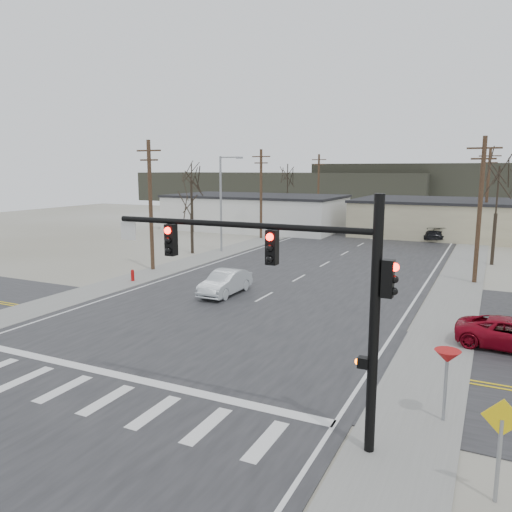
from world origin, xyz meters
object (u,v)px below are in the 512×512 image
(sedan_crossing, at_px, (225,282))
(fire_hydrant, at_px, (133,275))
(car_far_a, at_px, (429,232))
(car_far_b, at_px, (354,215))
(traffic_signal_mast, at_px, (307,283))

(sedan_crossing, bearing_deg, fire_hydrant, 176.62)
(fire_hydrant, xyz_separation_m, car_far_a, (16.14, 31.35, 0.44))
(car_far_a, height_order, car_far_b, car_far_a)
(traffic_signal_mast, relative_size, car_far_b, 2.07)
(sedan_crossing, distance_m, car_far_a, 32.91)
(sedan_crossing, relative_size, car_far_b, 1.06)
(sedan_crossing, xyz_separation_m, car_far_a, (8.42, 31.81, 0.09))
(fire_hydrant, xyz_separation_m, sedan_crossing, (7.72, -0.46, 0.35))
(fire_hydrant, height_order, car_far_b, car_far_b)
(traffic_signal_mast, relative_size, fire_hydrant, 10.29)
(traffic_signal_mast, xyz_separation_m, sedan_crossing, (-10.37, 13.74, -3.87))
(fire_hydrant, relative_size, car_far_a, 0.15)
(fire_hydrant, bearing_deg, traffic_signal_mast, -38.13)
(traffic_signal_mast, relative_size, sedan_crossing, 1.95)
(car_far_a, bearing_deg, car_far_b, -75.70)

